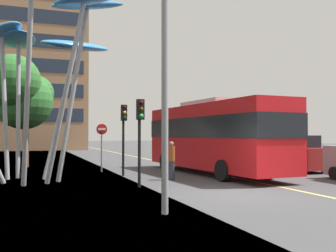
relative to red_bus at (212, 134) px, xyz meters
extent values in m
cube|color=#424244|center=(-2.25, -6.69, -2.16)|extent=(120.00, 240.00, 0.10)
cube|color=#E0D666|center=(0.28, -6.69, -2.12)|extent=(0.16, 144.00, 0.01)
cube|color=red|center=(0.00, 0.00, -0.12)|extent=(3.32, 11.24, 3.28)
cube|color=black|center=(0.00, 0.00, 0.34)|extent=(3.35, 11.35, 1.05)
cube|color=yellow|center=(-0.40, 5.46, 1.22)|extent=(1.38, 0.20, 0.36)
cube|color=#B2B2B7|center=(0.00, 0.00, 1.64)|extent=(2.16, 4.01, 0.24)
cylinder|color=black|center=(1.00, 3.52, -1.63)|extent=(0.35, 0.98, 0.96)
cylinder|color=black|center=(-1.50, 3.33, -1.63)|extent=(0.35, 0.98, 0.96)
cylinder|color=black|center=(1.48, -2.95, -1.63)|extent=(0.35, 0.98, 0.96)
cylinder|color=black|center=(-1.03, -3.14, -1.63)|extent=(0.35, 0.98, 0.96)
cylinder|color=#9EA0A5|center=(-7.31, -0.96, 1.83)|extent=(1.44, 0.53, 7.92)
ellipsoid|color=#2D7FD1|center=(-6.71, -1.10, 5.78)|extent=(3.43, 2.00, 0.85)
cylinder|color=#9EA0A5|center=(-7.70, 0.69, 1.15)|extent=(1.80, 1.19, 6.57)
ellipsoid|color=#388EDB|center=(-6.93, 1.14, 4.40)|extent=(4.26, 3.51, 1.05)
cylinder|color=#9EA0A5|center=(-9.64, 1.63, 1.29)|extent=(0.25, 1.09, 6.82)
ellipsoid|color=#4299E0|center=(-9.66, 2.07, 4.69)|extent=(1.76, 3.63, 0.40)
cylinder|color=#9EA0A5|center=(-10.23, 1.16, 1.37)|extent=(0.62, 1.08, 7.00)
ellipsoid|color=#4299E0|center=(-10.41, 1.56, 4.86)|extent=(2.64, 3.77, 0.84)
cylinder|color=#9EA0A5|center=(-9.20, -2.63, 1.80)|extent=(0.48, 1.88, 7.87)
cylinder|color=#9EA0A5|center=(-7.72, -1.96, 1.70)|extent=(1.66, 1.45, 7.67)
ellipsoid|color=#4299E0|center=(-7.03, -2.55, 5.51)|extent=(3.03, 2.81, 0.54)
cylinder|color=black|center=(-5.02, -3.77, -0.38)|extent=(0.12, 0.12, 3.46)
cube|color=black|center=(-5.02, -3.91, 0.95)|extent=(0.28, 0.24, 0.80)
sphere|color=#390706|center=(-5.02, -4.04, 1.21)|extent=(0.18, 0.18, 0.18)
sphere|color=#3A2707|center=(-5.02, -4.04, 0.95)|extent=(0.18, 0.18, 0.18)
sphere|color=green|center=(-5.02, -4.04, 0.69)|extent=(0.18, 0.18, 0.18)
cylinder|color=black|center=(-4.65, 0.66, -0.32)|extent=(0.12, 0.12, 3.58)
cube|color=black|center=(-4.65, 0.52, 1.06)|extent=(0.28, 0.24, 0.80)
sphere|color=#390706|center=(-4.65, 0.39, 1.32)|extent=(0.18, 0.18, 0.18)
sphere|color=orange|center=(-4.65, 0.39, 1.06)|extent=(0.18, 0.18, 0.18)
sphere|color=black|center=(-4.65, 0.39, 0.80)|extent=(0.18, 0.18, 0.18)
cylinder|color=black|center=(4.14, -4.28, -1.81)|extent=(0.20, 0.60, 0.60)
cube|color=maroon|center=(5.33, 0.11, -1.35)|extent=(1.78, 4.46, 1.17)
cube|color=black|center=(5.33, 0.11, -0.42)|extent=(1.64, 2.45, 0.68)
cylinder|color=black|center=(6.22, 1.49, -1.81)|extent=(0.20, 0.60, 0.60)
cylinder|color=black|center=(4.43, 1.49, -1.81)|extent=(0.20, 0.60, 0.60)
cylinder|color=black|center=(6.22, -1.28, -1.81)|extent=(0.20, 0.60, 0.60)
cylinder|color=black|center=(4.43, -1.28, -1.81)|extent=(0.20, 0.60, 0.60)
cube|color=maroon|center=(5.31, 7.51, -1.35)|extent=(1.86, 4.04, 1.17)
cube|color=black|center=(5.31, 7.51, -0.38)|extent=(1.71, 2.22, 0.76)
cylinder|color=black|center=(6.24, 8.76, -1.81)|extent=(0.20, 0.60, 0.60)
cylinder|color=black|center=(4.38, 8.76, -1.81)|extent=(0.20, 0.60, 0.60)
cylinder|color=black|center=(6.24, 6.26, -1.81)|extent=(0.20, 0.60, 0.60)
cylinder|color=black|center=(4.38, 6.26, -1.81)|extent=(0.20, 0.60, 0.60)
cylinder|color=gray|center=(-5.77, -9.03, 2.05)|extent=(0.18, 0.18, 8.33)
cylinder|color=brown|center=(-9.34, 8.09, -0.18)|extent=(0.39, 0.39, 3.86)
sphere|color=#2D6B2D|center=(-8.73, 9.25, 2.78)|extent=(2.41, 2.41, 2.41)
sphere|color=#2D6B2D|center=(-9.49, 8.51, 2.18)|extent=(3.75, 3.75, 3.75)
sphere|color=#2D6B2D|center=(-10.10, 7.47, 3.30)|extent=(3.38, 3.38, 3.38)
cylinder|color=#2D3342|center=(-2.96, -1.82, -1.68)|extent=(0.29, 0.29, 0.86)
cylinder|color=#99471E|center=(-2.96, -1.82, -0.91)|extent=(0.34, 0.34, 0.68)
sphere|color=#937056|center=(-2.96, -1.82, -0.46)|extent=(0.22, 0.22, 0.22)
cylinder|color=gray|center=(-5.31, 3.16, -0.77)|extent=(0.08, 0.08, 2.68)
cylinder|color=red|center=(-5.31, 3.13, 0.27)|extent=(0.60, 0.03, 0.60)
cube|color=white|center=(-5.31, 3.10, 0.27)|extent=(0.40, 0.04, 0.11)
cube|color=#936B4C|center=(-12.71, 40.07, 10.73)|extent=(22.14, 11.36, 25.68)
cube|color=#1E2838|center=(-12.71, 34.37, 12.17)|extent=(20.81, 0.08, 1.80)
cube|color=#1E2838|center=(-12.71, 34.37, 15.38)|extent=(20.81, 0.08, 1.80)
camera|label=1|loc=(-9.13, -18.75, -0.03)|focal=41.94mm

